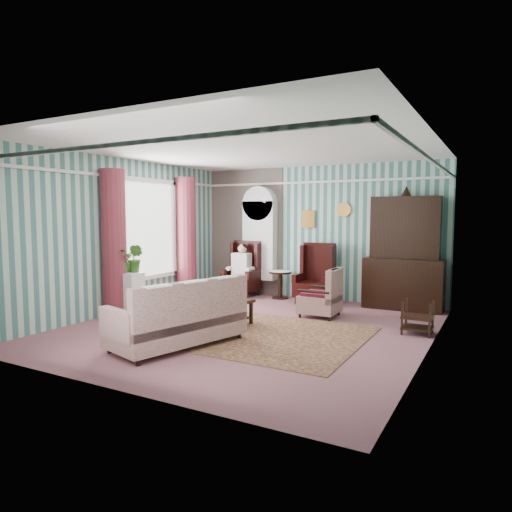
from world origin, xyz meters
The scene contains 17 objects.
floor centered at (0.00, 0.00, 0.00)m, with size 6.00×6.00×0.00m, color #91545B.
room_shell centered at (-0.62, 0.18, 2.01)m, with size 5.53×6.02×2.91m.
bookcase centered at (-1.35, 2.84, 1.12)m, with size 0.80×0.28×2.24m, color silver.
dresser_hutch centered at (1.90, 2.72, 1.18)m, with size 1.50×0.56×2.36m, color black.
wingback_left centered at (-1.60, 2.45, 0.62)m, with size 0.76×0.80×1.25m, color black.
wingback_right centered at (0.15, 2.45, 0.62)m, with size 0.76×0.80×1.25m, color black.
seated_woman centered at (-1.60, 2.45, 0.59)m, with size 0.44×0.40×1.18m, color silver, non-canonical shape.
round_side_table centered at (-0.70, 2.60, 0.30)m, with size 0.50×0.50×0.60m, color black.
nest_table centered at (2.47, 0.90, 0.27)m, with size 0.45×0.38×0.54m, color black.
plant_stand centered at (-2.40, -0.30, 0.40)m, with size 0.55×0.35×0.80m, color white.
rug centered at (0.30, -0.30, 0.01)m, with size 3.20×2.60×0.01m, color #45171A.
sofa centered at (-0.40, -1.38, 0.49)m, with size 1.94×1.10×0.98m, color #C2B096.
floral_armchair centered at (0.70, 1.33, 0.53)m, with size 0.73×0.74×1.06m, color #B9A78F.
coffee_table centered at (-0.54, 0.06, 0.21)m, with size 0.92×0.55×0.43m, color black.
potted_plant_a centered at (-2.43, -0.38, 1.02)m, with size 0.40×0.34×0.44m, color #1C5B1E.
potted_plant_b centered at (-2.28, -0.20, 1.06)m, with size 0.28×0.23×0.51m, color #19521B.
potted_plant_c centered at (-2.43, -0.25, 0.98)m, with size 0.20×0.20×0.36m, color #174C19.
Camera 1 is at (3.60, -6.39, 1.85)m, focal length 32.00 mm.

